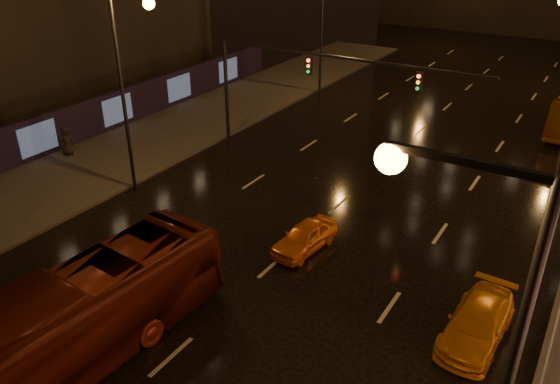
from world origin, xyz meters
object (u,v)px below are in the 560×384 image
at_px(taxi_near, 305,237).
at_px(taxi_far, 477,323).
at_px(bus_red, 63,329).
at_px(pedestrian_c, 66,141).

bearing_deg(taxi_near, taxi_far, -5.88).
distance_m(bus_red, pedestrian_c, 17.64).
height_order(bus_red, taxi_far, bus_red).
relative_size(taxi_far, pedestrian_c, 2.55).
relative_size(bus_red, taxi_near, 3.32).
height_order(bus_red, pedestrian_c, bus_red).
height_order(taxi_far, pedestrian_c, pedestrian_c).
distance_m(bus_red, taxi_near, 10.18).
xyz_separation_m(bus_red, pedestrian_c, (-13.72, 11.08, -0.60)).
xyz_separation_m(bus_red, taxi_near, (2.78, 9.75, -1.00)).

